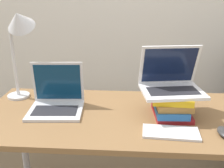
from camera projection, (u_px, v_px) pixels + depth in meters
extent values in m
cube|color=brown|center=(136.00, 117.00, 1.48)|extent=(1.75, 0.71, 0.03)
cylinder|color=gray|center=(24.00, 140.00, 1.94)|extent=(0.05, 0.05, 0.72)
cube|color=silver|center=(56.00, 111.00, 1.50)|extent=(0.32, 0.27, 0.02)
cube|color=#232328|center=(55.00, 110.00, 1.48)|extent=(0.26, 0.15, 0.00)
cube|color=silver|center=(58.00, 82.00, 1.56)|extent=(0.30, 0.05, 0.25)
cube|color=#0A2D4C|center=(58.00, 82.00, 1.56)|extent=(0.27, 0.04, 0.22)
cube|color=maroon|center=(171.00, 113.00, 1.46)|extent=(0.21, 0.25, 0.03)
cube|color=#235693|center=(170.00, 108.00, 1.45)|extent=(0.18, 0.26, 0.04)
cube|color=olive|center=(172.00, 102.00, 1.44)|extent=(0.20, 0.24, 0.04)
cube|color=gold|center=(171.00, 95.00, 1.43)|extent=(0.22, 0.25, 0.03)
cube|color=silver|center=(172.00, 91.00, 1.42)|extent=(0.36, 0.29, 0.02)
cube|color=#232328|center=(173.00, 91.00, 1.41)|extent=(0.28, 0.17, 0.00)
cube|color=silver|center=(169.00, 65.00, 1.46)|extent=(0.34, 0.13, 0.24)
cube|color=#0F1938|center=(169.00, 65.00, 1.46)|extent=(0.30, 0.11, 0.21)
cube|color=silver|center=(171.00, 133.00, 1.28)|extent=(0.28, 0.14, 0.01)
cube|color=silver|center=(171.00, 131.00, 1.28)|extent=(0.26, 0.12, 0.00)
ellipsoid|color=#2D2D2D|center=(224.00, 132.00, 1.26)|extent=(0.06, 0.11, 0.03)
cylinder|color=silver|center=(19.00, 96.00, 1.72)|extent=(0.14, 0.14, 0.01)
cylinder|color=silver|center=(14.00, 63.00, 1.64)|extent=(0.02, 0.02, 0.43)
cone|color=silver|center=(19.00, 20.00, 1.50)|extent=(0.16, 0.19, 0.17)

